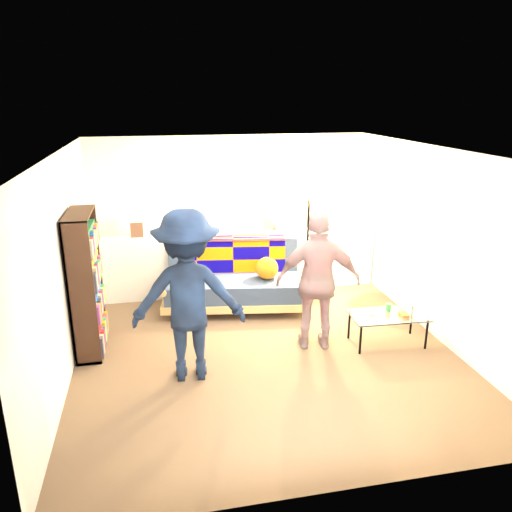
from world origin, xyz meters
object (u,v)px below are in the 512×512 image
(coffee_table, at_px, (389,316))
(floor_lamp, at_px, (309,225))
(futon_sofa, at_px, (235,280))
(person_left, at_px, (188,296))
(bookshelf, at_px, (86,288))
(person_right, at_px, (318,281))

(coffee_table, xyz_separation_m, floor_lamp, (-0.53, 1.71, 0.77))
(futon_sofa, distance_m, person_left, 2.03)
(futon_sofa, relative_size, bookshelf, 1.25)
(futon_sofa, height_order, person_right, person_right)
(bookshelf, relative_size, floor_lamp, 1.07)
(person_right, bearing_deg, person_left, 25.08)
(bookshelf, distance_m, floor_lamp, 3.31)
(coffee_table, distance_m, person_left, 2.56)
(floor_lamp, height_order, person_right, person_right)
(coffee_table, bearing_deg, floor_lamp, 107.06)
(person_right, bearing_deg, coffee_table, -175.39)
(floor_lamp, xyz_separation_m, person_right, (-0.37, -1.59, -0.28))
(floor_lamp, bearing_deg, futon_sofa, -171.66)
(futon_sofa, relative_size, person_left, 1.13)
(bookshelf, relative_size, person_right, 1.00)
(futon_sofa, xyz_separation_m, bookshelf, (-1.94, -0.92, 0.40))
(floor_lamp, relative_size, person_left, 0.85)
(futon_sofa, height_order, coffee_table, futon_sofa)
(coffee_table, bearing_deg, bookshelf, 170.31)
(bookshelf, xyz_separation_m, person_left, (1.15, -0.86, 0.15))
(bookshelf, distance_m, person_left, 1.44)
(futon_sofa, relative_size, floor_lamp, 1.33)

